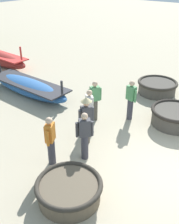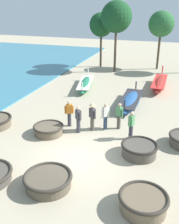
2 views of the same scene
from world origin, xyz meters
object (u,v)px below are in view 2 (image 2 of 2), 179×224
(coracle_far_right, at_px, (49,129))
(fisherman_standing_left, at_px, (131,125))
(fisherman_with_hat, at_px, (78,119))
(fisherman_by_coracle, at_px, (69,113))
(fisherman_hauling, at_px, (119,115))
(tree_right_mid, at_px, (161,24))
(fisherman_crouching, at_px, (92,115))
(fisherman_standing_right, at_px, (105,116))
(coracle_front_right, at_px, (143,202))
(tree_center, at_px, (116,17))
(tree_leftmost, at_px, (101,25))
(coracle_tilted, at_px, (48,180))
(long_boat_white_hull, at_px, (85,84))
(long_boat_ochre_hull, at_px, (159,84))
(coracle_weathered, at_px, (139,149))
(long_boat_blue_hull, at_px, (130,101))

(coracle_far_right, distance_m, fisherman_standing_left, 4.54)
(fisherman_with_hat, height_order, fisherman_by_coracle, same)
(fisherman_hauling, distance_m, tree_right_mid, 15.97)
(coracle_far_right, bearing_deg, fisherman_crouching, 28.97)
(fisherman_standing_right, bearing_deg, coracle_front_right, -62.69)
(fisherman_with_hat, bearing_deg, fisherman_standing_right, 33.46)
(coracle_far_right, distance_m, fisherman_with_hat, 1.75)
(fisherman_standing_left, height_order, tree_center, tree_center)
(tree_right_mid, height_order, tree_leftmost, tree_right_mid)
(coracle_tilted, bearing_deg, tree_leftmost, 100.51)
(long_boat_white_hull, distance_m, fisherman_by_coracle, 7.44)
(coracle_far_right, bearing_deg, fisherman_standing_left, 11.47)
(long_boat_ochre_hull, xyz_separation_m, fisherman_standing_right, (-2.31, -8.78, 0.42))
(coracle_weathered, xyz_separation_m, tree_leftmost, (-6.90, 17.10, 4.13))
(fisherman_crouching, xyz_separation_m, fisherman_standing_left, (2.25, -0.30, -0.12))
(fisherman_with_hat, bearing_deg, fisherman_hauling, 30.23)
(long_boat_white_hull, distance_m, fisherman_crouching, 8.00)
(coracle_front_right, distance_m, fisherman_with_hat, 6.48)
(fisherman_standing_left, height_order, tree_right_mid, tree_right_mid)
(long_boat_blue_hull, relative_size, fisherman_standing_right, 2.97)
(fisherman_crouching, distance_m, fisherman_hauling, 1.56)
(tree_leftmost, bearing_deg, fisherman_with_hat, -78.19)
(coracle_weathered, relative_size, tree_center, 0.25)
(coracle_far_right, bearing_deg, long_boat_white_hull, 95.59)
(coracle_front_right, relative_size, fisherman_standing_left, 1.14)
(long_boat_ochre_hull, height_order, tree_center, tree_center)
(coracle_front_right, height_order, tree_right_mid, tree_right_mid)
(coracle_far_right, height_order, fisherman_crouching, fisherman_crouching)
(fisherman_by_coracle, distance_m, tree_right_mid, 16.91)
(tree_right_mid, bearing_deg, coracle_front_right, -86.13)
(fisherman_crouching, bearing_deg, fisherman_by_coracle, 174.84)
(long_boat_blue_hull, height_order, long_boat_ochre_hull, long_boat_ochre_hull)
(tree_center, bearing_deg, coracle_tilted, -84.51)
(fisherman_standing_left, relative_size, tree_center, 0.23)
(fisherman_standing_right, distance_m, tree_right_mid, 16.33)
(long_boat_blue_hull, bearing_deg, tree_leftmost, 116.32)
(fisherman_standing_left, distance_m, tree_right_mid, 16.94)
(coracle_front_right, height_order, long_boat_ochre_hull, long_boat_ochre_hull)
(fisherman_with_hat, xyz_separation_m, fisherman_standing_left, (2.92, 0.17, 0.00))
(fisherman_by_coracle, bearing_deg, coracle_front_right, -47.07)
(fisherman_hauling, relative_size, tree_center, 0.23)
(fisherman_hauling, height_order, tree_leftmost, tree_leftmost)
(coracle_tilted, relative_size, coracle_front_right, 1.10)
(coracle_weathered, relative_size, fisherman_standing_right, 1.12)
(tree_leftmost, bearing_deg, fisherman_by_coracle, -80.64)
(fisherman_by_coracle, bearing_deg, tree_leftmost, 99.36)
(tree_center, bearing_deg, tree_leftmost, 139.78)
(tree_center, bearing_deg, long_boat_white_hull, -99.56)
(coracle_far_right, bearing_deg, tree_center, 89.20)
(coracle_front_right, height_order, fisherman_with_hat, fisherman_with_hat)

